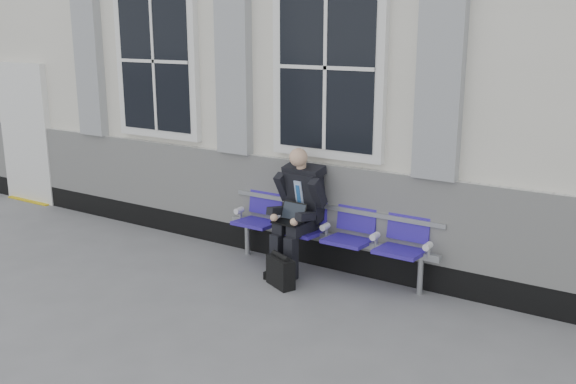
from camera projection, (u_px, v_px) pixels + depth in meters
The scene contains 5 objects.
ground at pixel (221, 304), 6.37m from camera, with size 70.00×70.00×0.00m, color slate.
station_building at pixel (378, 61), 8.64m from camera, with size 14.40×4.40×4.49m.
bench at pixel (328, 225), 7.06m from camera, with size 2.60×0.47×0.91m.
businessman at pixel (299, 205), 7.06m from camera, with size 0.57×0.76×1.40m.
briefcase at pixel (281, 271), 6.76m from camera, with size 0.39×0.29×0.37m.
Camera 1 is at (3.77, -4.57, 2.66)m, focal length 40.00 mm.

